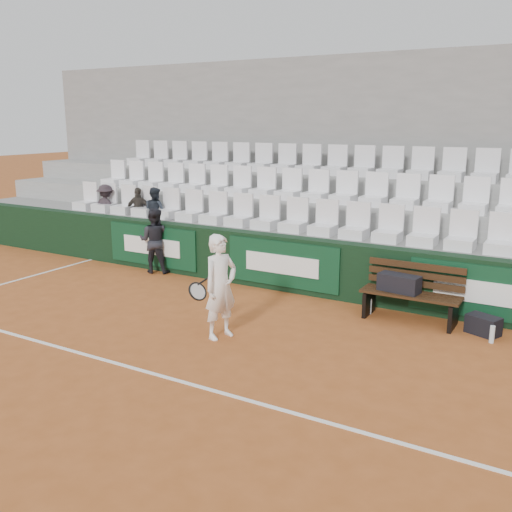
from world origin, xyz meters
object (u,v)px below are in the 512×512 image
at_px(sports_bag_left, 399,283).
at_px(spectator_b, 138,191).
at_px(sports_bag_ground, 483,325).
at_px(tennis_player, 220,287).
at_px(spectator_c, 155,191).
at_px(bench_left, 410,307).
at_px(water_bottle_far, 492,334).
at_px(ball_kid, 155,241).
at_px(spectator_a, 105,188).
at_px(water_bottle_near, 370,306).

bearing_deg(sports_bag_left, spectator_b, 170.33).
distance_m(sports_bag_ground, tennis_player, 3.85).
bearing_deg(spectator_c, bench_left, -179.12).
bearing_deg(bench_left, water_bottle_far, -13.56).
xyz_separation_m(water_bottle_far, ball_kid, (-6.53, 0.59, 0.54)).
height_order(sports_bag_left, ball_kid, ball_kid).
bearing_deg(ball_kid, spectator_a, -41.32).
relative_size(tennis_player, spectator_a, 1.42).
xyz_separation_m(sports_bag_left, water_bottle_far, (1.43, -0.30, -0.46)).
height_order(spectator_a, spectator_b, spectator_a).
bearing_deg(water_bottle_far, tennis_player, -153.26).
xyz_separation_m(water_bottle_near, spectator_b, (-5.68, 1.02, 1.40)).
bearing_deg(spectator_a, ball_kid, 156.45).
height_order(water_bottle_far, spectator_c, spectator_c).
bearing_deg(sports_bag_ground, water_bottle_near, 179.04).
relative_size(ball_kid, spectator_c, 1.22).
bearing_deg(water_bottle_near, ball_kid, 176.58).
height_order(tennis_player, spectator_b, spectator_b).
relative_size(sports_bag_ground, water_bottle_far, 1.83).
bearing_deg(water_bottle_near, sports_bag_left, -2.70).
height_order(tennis_player, spectator_c, spectator_c).
relative_size(ball_kid, spectator_a, 1.25).
height_order(bench_left, sports_bag_left, sports_bag_left).
xyz_separation_m(bench_left, water_bottle_far, (1.24, -0.30, -0.10)).
bearing_deg(water_bottle_near, bench_left, -1.59).
distance_m(water_bottle_near, water_bottle_far, 1.91).
height_order(sports_bag_ground, water_bottle_near, sports_bag_ground).
xyz_separation_m(spectator_a, spectator_b, (0.98, 0.00, -0.00)).
xyz_separation_m(bench_left, spectator_c, (-5.86, 1.04, 1.32)).
height_order(water_bottle_near, water_bottle_far, water_bottle_near).
bearing_deg(water_bottle_near, spectator_a, 171.26).
distance_m(ball_kid, spectator_a, 2.33).
bearing_deg(bench_left, spectator_a, 171.89).
height_order(water_bottle_near, tennis_player, tennis_player).
bearing_deg(ball_kid, water_bottle_far, 153.74).
bearing_deg(tennis_player, ball_kid, 143.65).
xyz_separation_m(sports_bag_left, spectator_a, (-7.12, 1.05, 0.94)).
xyz_separation_m(tennis_player, spectator_a, (-5.16, 3.05, 0.78)).
xyz_separation_m(tennis_player, spectator_c, (-3.71, 3.05, 0.79)).
bearing_deg(water_bottle_far, sports_bag_left, 168.30).
xyz_separation_m(sports_bag_ground, spectator_b, (-7.40, 1.05, 1.39)).
bearing_deg(spectator_a, water_bottle_near, 167.97).
xyz_separation_m(water_bottle_far, tennis_player, (-3.39, -1.71, 0.62)).
bearing_deg(ball_kid, spectator_b, -56.73).
height_order(bench_left, water_bottle_far, bench_left).
distance_m(water_bottle_near, spectator_b, 5.94).
height_order(ball_kid, spectator_c, spectator_c).
bearing_deg(sports_bag_ground, spectator_b, 171.91).
xyz_separation_m(sports_bag_left, spectator_c, (-5.68, 1.05, 0.96)).
height_order(tennis_player, spectator_a, spectator_a).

